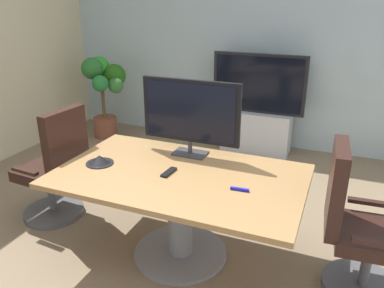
{
  "coord_description": "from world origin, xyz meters",
  "views": [
    {
      "loc": [
        1.15,
        -2.14,
        2.0
      ],
      "look_at": [
        0.07,
        0.49,
        0.88
      ],
      "focal_mm": 35.82,
      "sensor_mm": 36.0,
      "label": 1
    }
  ],
  "objects": [
    {
      "name": "office_chair_left",
      "position": [
        -1.21,
        0.32,
        0.46
      ],
      "size": [
        0.61,
        0.59,
        1.09
      ],
      "rotation": [
        0.0,
        0.0,
        -1.65
      ],
      "color": "#4C4C51",
      "rests_on": "ground"
    },
    {
      "name": "conference_table",
      "position": [
        0.07,
        0.24,
        0.54
      ],
      "size": [
        1.87,
        1.12,
        0.73
      ],
      "color": "olive",
      "rests_on": "ground"
    },
    {
      "name": "conference_phone",
      "position": [
        -0.6,
        0.17,
        0.76
      ],
      "size": [
        0.22,
        0.22,
        0.07
      ],
      "color": "black",
      "rests_on": "conference_table"
    },
    {
      "name": "whiteboard_marker",
      "position": [
        0.56,
        0.15,
        0.74
      ],
      "size": [
        0.13,
        0.03,
        0.02
      ],
      "primitive_type": "cube",
      "rotation": [
        0.0,
        0.0,
        0.07
      ],
      "color": "#1919A5",
      "rests_on": "conference_table"
    },
    {
      "name": "tv_monitor",
      "position": [
        0.0,
        0.63,
        1.09
      ],
      "size": [
        0.84,
        0.18,
        0.64
      ],
      "color": "#333338",
      "rests_on": "conference_table"
    },
    {
      "name": "ground_plane",
      "position": [
        0.0,
        0.0,
        0.0
      ],
      "size": [
        7.06,
        7.06,
        0.0
      ],
      "primitive_type": "plane",
      "color": "#7A664C"
    },
    {
      "name": "office_chair_right",
      "position": [
        1.35,
        0.35,
        0.46
      ],
      "size": [
        0.61,
        0.59,
        1.09
      ],
      "rotation": [
        0.0,
        0.0,
        1.64
      ],
      "color": "#4C4C51",
      "rests_on": "ground"
    },
    {
      "name": "potted_plant",
      "position": [
        -2.09,
        2.42,
        0.75
      ],
      "size": [
        0.61,
        0.65,
        1.17
      ],
      "color": "brown",
      "rests_on": "ground"
    },
    {
      "name": "wall_back_glass_partition",
      "position": [
        0.0,
        3.03,
        1.38
      ],
      "size": [
        5.76,
        0.1,
        2.76
      ],
      "primitive_type": "cube",
      "color": "#9EB2B7",
      "rests_on": "ground"
    },
    {
      "name": "remote_control",
      "position": [
        -0.01,
        0.21,
        0.74
      ],
      "size": [
        0.06,
        0.17,
        0.02
      ],
      "primitive_type": "cube",
      "rotation": [
        0.0,
        0.0,
        -0.08
      ],
      "color": "black",
      "rests_on": "conference_table"
    },
    {
      "name": "wall_display_unit",
      "position": [
        0.1,
        2.68,
        0.44
      ],
      "size": [
        1.2,
        0.36,
        1.31
      ],
      "color": "#B7BABC",
      "rests_on": "ground"
    }
  ]
}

